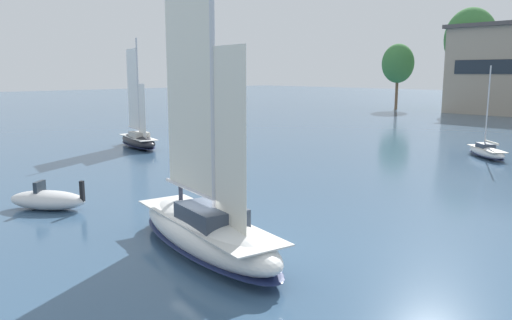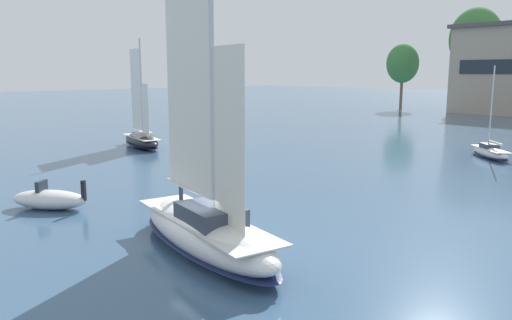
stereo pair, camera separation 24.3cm
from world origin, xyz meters
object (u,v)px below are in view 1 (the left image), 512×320
(sailboat_moored_mid_channel, at_px, (138,139))
(sailboat_moored_far_slip, at_px, (486,151))
(tree_shore_right, at_px, (398,64))
(motor_tender, at_px, (48,200))
(sailboat_main, at_px, (206,226))
(tree_shore_center, at_px, (470,39))

(sailboat_moored_mid_channel, bearing_deg, sailboat_moored_far_slip, 36.25)
(tree_shore_right, distance_m, sailboat_moored_mid_channel, 69.27)
(tree_shore_right, height_order, motor_tender, tree_shore_right)
(tree_shore_right, distance_m, sailboat_main, 91.20)
(sailboat_main, bearing_deg, tree_shore_center, 107.46)
(sailboat_moored_mid_channel, bearing_deg, tree_shore_right, 99.13)
(sailboat_main, height_order, motor_tender, sailboat_main)
(sailboat_moored_mid_channel, height_order, sailboat_moored_far_slip, sailboat_moored_mid_channel)
(sailboat_moored_far_slip, bearing_deg, tree_shore_center, 115.90)
(tree_shore_center, height_order, sailboat_main, tree_shore_center)
(sailboat_moored_mid_channel, relative_size, sailboat_moored_far_slip, 1.33)
(tree_shore_center, distance_m, sailboat_moored_far_slip, 59.08)
(tree_shore_center, xyz_separation_m, tree_shore_right, (-13.11, -3.94, -4.50))
(sailboat_moored_mid_channel, bearing_deg, tree_shore_center, 88.24)
(sailboat_main, height_order, sailboat_moored_mid_channel, sailboat_main)
(sailboat_main, xyz_separation_m, motor_tender, (-11.59, -2.34, -0.59))
(tree_shore_center, bearing_deg, tree_shore_right, -163.28)
(tree_shore_right, bearing_deg, sailboat_moored_far_slip, -51.35)
(sailboat_moored_mid_channel, xyz_separation_m, motor_tender, (17.49, -16.01, -0.35))
(tree_shore_right, bearing_deg, motor_tender, -71.29)
(sailboat_main, xyz_separation_m, sailboat_moored_far_slip, (-1.75, 33.72, -0.58))
(tree_shore_center, distance_m, sailboat_main, 90.52)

